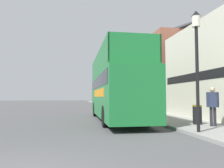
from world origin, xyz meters
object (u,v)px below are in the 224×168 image
object	(u,v)px
lamp_post_nearest	(197,48)
lamp_post_second	(138,76)
litter_bin	(197,114)
pedestrian_third	(213,102)
tour_bus	(116,91)
parked_car_ahead_of_bus	(107,105)

from	to	relation	value
lamp_post_nearest	lamp_post_second	size ratio (longest dim) A/B	1.10
litter_bin	lamp_post_nearest	bearing A→B (deg)	-120.32
pedestrian_third	litter_bin	size ratio (longest dim) A/B	1.91
tour_bus	lamp_post_nearest	size ratio (longest dim) A/B	2.15
tour_bus	lamp_post_second	size ratio (longest dim) A/B	2.37
lamp_post_nearest	litter_bin	distance (m)	3.85
tour_bus	litter_bin	xyz separation A→B (m)	(3.47, -3.90, -1.27)
pedestrian_third	tour_bus	bearing A→B (deg)	128.91
lamp_post_second	litter_bin	world-z (taller)	lamp_post_second
tour_bus	litter_bin	bearing A→B (deg)	-47.51
parked_car_ahead_of_bus	lamp_post_nearest	bearing A→B (deg)	-84.14
parked_car_ahead_of_bus	pedestrian_third	bearing A→B (deg)	-76.76
lamp_post_second	pedestrian_third	bearing A→B (deg)	-79.17
parked_car_ahead_of_bus	lamp_post_second	distance (m)	6.54
pedestrian_third	parked_car_ahead_of_bus	bearing A→B (deg)	103.07
pedestrian_third	lamp_post_nearest	world-z (taller)	lamp_post_nearest
litter_bin	lamp_post_second	bearing A→B (deg)	99.43
tour_bus	litter_bin	size ratio (longest dim) A/B	10.84
parked_car_ahead_of_bus	lamp_post_nearest	size ratio (longest dim) A/B	0.80
tour_bus	parked_car_ahead_of_bus	xyz separation A→B (m)	(0.70, 8.65, -1.22)
parked_car_ahead_of_bus	pedestrian_third	size ratio (longest dim) A/B	2.11
parked_car_ahead_of_bus	lamp_post_nearest	xyz separation A→B (m)	(1.47, -14.77, 2.80)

